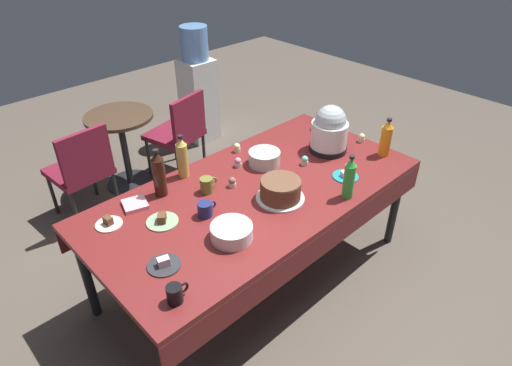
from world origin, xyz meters
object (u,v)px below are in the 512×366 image
at_px(dessert_plate_cream, 109,223).
at_px(water_cooler, 198,88).
at_px(frosted_layer_cake, 280,190).
at_px(glass_salad_bowl, 264,158).
at_px(slow_cooker, 329,130).
at_px(cupcake_berry, 238,162).
at_px(dessert_plate_sage, 162,220).
at_px(coffee_mug_black, 175,294).
at_px(maroon_chair_right, 180,130).
at_px(ceramic_snack_bowl, 232,232).
at_px(coffee_mug_tan, 337,129).
at_px(cupcake_lemon, 315,126).
at_px(soda_bottle_lime_soda, 349,178).
at_px(cupcake_rose, 362,138).
at_px(soda_bottle_cola, 159,174).
at_px(potluck_table, 256,197).
at_px(cupcake_mint, 237,148).
at_px(coffee_mug_olive, 207,185).
at_px(soda_bottle_orange_juice, 386,138).
at_px(dessert_plate_charcoal, 164,264).
at_px(soda_bottle_ginger_ale, 182,158).
at_px(dessert_plate_teal, 346,176).
at_px(coffee_mug_navy, 205,209).
at_px(maroon_chair_left, 82,167).
at_px(cupcake_cocoa, 232,182).
at_px(cupcake_vanilla, 305,161).
at_px(round_cafe_table, 122,137).

distance_m(dessert_plate_cream, water_cooler, 2.52).
bearing_deg(frosted_layer_cake, glass_salad_bowl, 58.87).
bearing_deg(water_cooler, slow_cooker, -98.40).
relative_size(glass_salad_bowl, cupcake_berry, 3.29).
distance_m(dessert_plate_sage, dessert_plate_cream, 0.30).
xyz_separation_m(coffee_mug_black, maroon_chair_right, (1.32, 1.88, -0.31)).
height_order(slow_cooker, ceramic_snack_bowl, slow_cooker).
relative_size(glass_salad_bowl, coffee_mug_tan, 1.76).
xyz_separation_m(cupcake_lemon, soda_bottle_lime_soda, (-0.57, -0.75, 0.11)).
bearing_deg(cupcake_rose, soda_bottle_cola, 162.90).
bearing_deg(potluck_table, glass_salad_bowl, 35.87).
bearing_deg(cupcake_rose, cupcake_mint, 145.72).
height_order(coffee_mug_black, coffee_mug_olive, coffee_mug_olive).
height_order(cupcake_mint, soda_bottle_orange_juice, soda_bottle_orange_juice).
relative_size(frosted_layer_cake, cupcake_rose, 4.50).
height_order(dessert_plate_charcoal, coffee_mug_olive, coffee_mug_olive).
relative_size(soda_bottle_ginger_ale, coffee_mug_black, 2.59).
height_order(dessert_plate_teal, soda_bottle_orange_juice, soda_bottle_orange_juice).
xyz_separation_m(glass_salad_bowl, cupcake_rose, (0.77, -0.28, -0.02)).
height_order(dessert_plate_sage, coffee_mug_tan, coffee_mug_tan).
height_order(coffee_mug_navy, maroon_chair_left, maroon_chair_left).
relative_size(cupcake_lemon, maroon_chair_left, 0.08).
bearing_deg(ceramic_snack_bowl, cupcake_mint, 46.76).
height_order(cupcake_cocoa, maroon_chair_right, maroon_chair_right).
distance_m(glass_salad_bowl, cupcake_cocoa, 0.35).
relative_size(dessert_plate_teal, cupcake_cocoa, 2.59).
xyz_separation_m(cupcake_cocoa, coffee_mug_black, (-0.82, -0.54, 0.02)).
xyz_separation_m(dessert_plate_teal, soda_bottle_lime_soda, (-0.18, -0.14, 0.13)).
xyz_separation_m(cupcake_vanilla, coffee_mug_black, (-1.37, -0.40, 0.02)).
distance_m(potluck_table, cupcake_mint, 0.52).
height_order(dessert_plate_teal, coffee_mug_navy, coffee_mug_navy).
xyz_separation_m(slow_cooker, cupcake_lemon, (0.20, 0.29, -0.13)).
bearing_deg(coffee_mug_tan, coffee_mug_olive, 176.37).
relative_size(cupcake_lemon, soda_bottle_ginger_ale, 0.22).
bearing_deg(cupcake_rose, round_cafe_table, 121.22).
distance_m(glass_salad_bowl, dessert_plate_cream, 1.13).
distance_m(potluck_table, water_cooler, 2.24).
bearing_deg(coffee_mug_tan, cupcake_rose, -79.16).
bearing_deg(coffee_mug_navy, dessert_plate_cream, 145.68).
distance_m(dessert_plate_teal, soda_bottle_orange_juice, 0.46).
bearing_deg(soda_bottle_ginger_ale, maroon_chair_right, 57.29).
xyz_separation_m(cupcake_mint, cupcake_lemon, (0.69, -0.16, 0.00)).
distance_m(coffee_mug_navy, round_cafe_table, 1.75).
bearing_deg(dessert_plate_teal, glass_salad_bowl, 119.42).
bearing_deg(cupcake_rose, dessert_plate_teal, -156.05).
height_order(coffee_mug_olive, maroon_chair_left, maroon_chair_left).
bearing_deg(cupcake_cocoa, dessert_plate_sage, 179.96).
xyz_separation_m(coffee_mug_navy, maroon_chair_left, (-0.14, 1.46, -0.30)).
bearing_deg(dessert_plate_teal, coffee_mug_tan, 43.31).
bearing_deg(round_cafe_table, dessert_plate_teal, -73.63).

